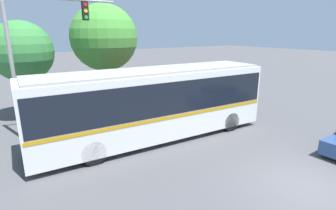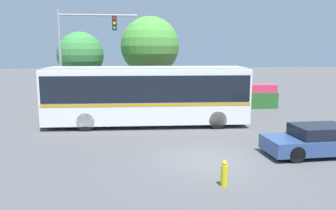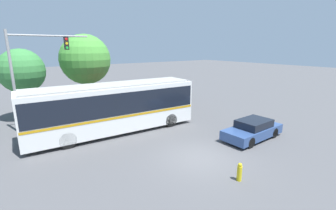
# 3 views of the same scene
# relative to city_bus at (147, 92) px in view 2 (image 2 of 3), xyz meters

# --- Properties ---
(ground_plane) EXTENTS (140.00, 140.00, 0.00)m
(ground_plane) POSITION_rel_city_bus_xyz_m (2.06, -6.48, -1.93)
(ground_plane) COLOR #4C4C4F
(city_bus) EXTENTS (11.67, 3.16, 3.40)m
(city_bus) POSITION_rel_city_bus_xyz_m (0.00, 0.00, 0.00)
(city_bus) COLOR silver
(city_bus) RESTS_ON ground
(sedan_foreground) EXTENTS (4.42, 1.93, 1.27)m
(sedan_foreground) POSITION_rel_city_bus_xyz_m (6.77, -6.39, -1.33)
(sedan_foreground) COLOR navy
(sedan_foreground) RESTS_ON ground
(traffic_light_pole) EXTENTS (5.17, 0.24, 6.94)m
(traffic_light_pole) POSITION_rel_city_bus_xyz_m (-4.33, 3.51, 2.62)
(traffic_light_pole) COLOR gray
(traffic_light_pole) RESTS_ON ground
(flowering_hedge) EXTENTS (10.57, 1.06, 1.79)m
(flowering_hedge) POSITION_rel_city_bus_xyz_m (4.79, 4.92, -1.05)
(flowering_hedge) COLOR #286028
(flowering_hedge) RESTS_ON ground
(street_tree_left) EXTENTS (3.49, 3.49, 5.73)m
(street_tree_left) POSITION_rel_city_bus_xyz_m (-4.66, 7.02, 2.04)
(street_tree_left) COLOR brown
(street_tree_left) RESTS_ON ground
(street_tree_centre) EXTENTS (4.71, 4.71, 7.03)m
(street_tree_centre) POSITION_rel_city_bus_xyz_m (0.71, 8.10, 2.74)
(street_tree_centre) COLOR brown
(street_tree_centre) RESTS_ON ground
(fire_hydrant) EXTENTS (0.22, 0.22, 0.86)m
(fire_hydrant) POSITION_rel_city_bus_xyz_m (1.98, -9.11, -1.52)
(fire_hydrant) COLOR gold
(fire_hydrant) RESTS_ON ground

